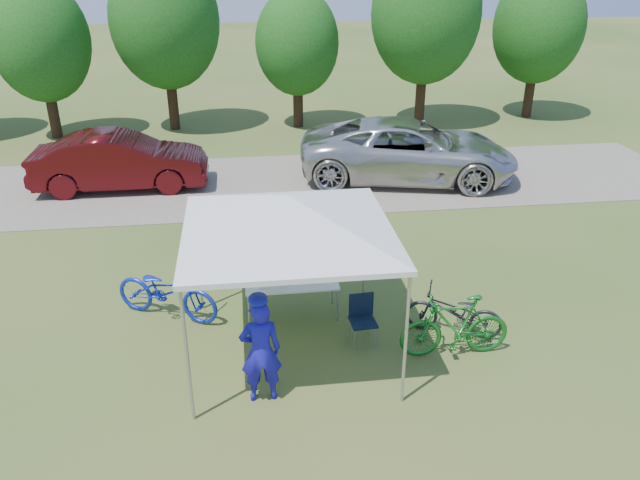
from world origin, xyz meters
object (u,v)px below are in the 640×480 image
(folding_table, at_px, (292,284))
(bike_green, at_px, (455,326))
(bike_blue, at_px, (167,291))
(cyclist, at_px, (261,351))
(minivan, at_px, (408,150))
(sedan, at_px, (120,161))
(cooler, at_px, (272,274))
(bike_dark, at_px, (454,312))
(folding_chair, at_px, (362,314))

(folding_table, xyz_separation_m, bike_green, (2.48, -1.53, -0.09))
(bike_blue, bearing_deg, bike_green, -83.84)
(folding_table, distance_m, cyclist, 2.32)
(minivan, distance_m, sedan, 7.93)
(cooler, distance_m, bike_green, 3.22)
(folding_table, bearing_deg, bike_blue, 174.01)
(bike_dark, distance_m, minivan, 7.91)
(folding_table, relative_size, bike_dark, 1.00)
(bike_dark, xyz_separation_m, sedan, (-6.69, 8.07, 0.35))
(cyclist, relative_size, minivan, 0.27)
(folding_chair, xyz_separation_m, bike_green, (1.39, -0.62, 0.05))
(folding_chair, relative_size, bike_dark, 0.51)
(bike_blue, xyz_separation_m, bike_dark, (4.86, -1.19, -0.10))
(bike_dark, height_order, sedan, sedan)
(folding_table, distance_m, cooler, 0.41)
(folding_table, relative_size, sedan, 0.35)
(folding_chair, bearing_deg, minivan, 65.48)
(bike_green, relative_size, sedan, 0.39)
(bike_green, distance_m, bike_dark, 0.61)
(cooler, distance_m, bike_blue, 1.91)
(cyclist, bearing_deg, folding_table, -109.19)
(folding_chair, height_order, bike_green, bike_green)
(cyclist, bearing_deg, bike_blue, -60.73)
(cooler, xyz_separation_m, bike_dark, (3.00, -0.96, -0.43))
(folding_chair, height_order, bike_blue, bike_blue)
(cooler, relative_size, sedan, 0.11)
(folding_table, xyz_separation_m, cooler, (-0.33, 0.00, 0.23))
(folding_chair, distance_m, bike_green, 1.52)
(folding_table, relative_size, minivan, 0.27)
(folding_table, bearing_deg, cyclist, -105.93)
(cooler, relative_size, bike_green, 0.29)
(cyclist, distance_m, minivan, 10.14)
(cooler, bearing_deg, bike_blue, 172.96)
(bike_blue, bearing_deg, minivan, -15.89)
(folding_chair, bearing_deg, bike_green, -28.77)
(bike_blue, bearing_deg, folding_chair, -82.31)
(cooler, distance_m, sedan, 8.01)
(folding_chair, bearing_deg, folding_table, 135.68)
(cooler, height_order, sedan, sedan)
(cooler, distance_m, minivan, 8.05)
(folding_chair, height_order, bike_dark, bike_dark)
(folding_chair, height_order, cooler, cooler)
(sedan, bearing_deg, minivan, -92.41)
(folding_table, distance_m, minivan, 7.88)
(minivan, bearing_deg, bike_dark, -176.52)
(cyclist, height_order, bike_dark, cyclist)
(folding_table, distance_m, bike_dark, 2.84)
(cooler, height_order, bike_blue, cooler)
(bike_green, bearing_deg, folding_chair, -113.47)
(folding_chair, relative_size, minivan, 0.14)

